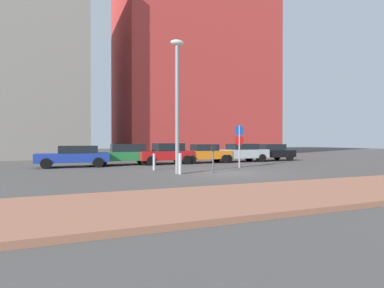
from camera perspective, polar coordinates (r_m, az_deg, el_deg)
The scene contains 15 objects.
ground_plane at distance 16.45m, azimuth 6.52°, elevation -5.30°, with size 120.00×120.00×0.00m, color #4C4947.
sidewalk_brick at distance 11.01m, azimuth 24.32°, elevation -7.83°, with size 40.00×4.13×0.14m, color #9E664C.
parked_car_blue at distance 21.30m, azimuth -20.87°, elevation -2.02°, with size 4.46×1.98×1.38m.
parked_car_green at distance 22.26m, azimuth -12.40°, elevation -1.79°, with size 4.29×2.06×1.48m.
parked_car_red at distance 22.67m, azimuth -4.83°, elevation -1.72°, with size 4.00×2.16×1.52m.
parked_car_orange at distance 23.86m, azimuth 2.29°, elevation -1.72°, with size 4.05×2.04×1.43m.
parked_car_silver at distance 25.41m, azimuth 8.85°, elevation -1.53°, with size 4.60×2.02×1.46m.
parked_car_black at distance 27.23m, azimuth 14.06°, elevation -1.46°, with size 4.43×1.92×1.43m.
parking_sign_post at distance 19.56m, azimuth 8.72°, elevation 0.48°, with size 0.60×0.11×2.64m.
parking_meter at distance 16.35m, azimuth 3.91°, elevation -2.08°, with size 0.18×0.14×1.43m.
street_lamp at distance 15.97m, azimuth -2.73°, elevation 9.04°, with size 0.70×0.36×6.83m.
traffic_bollard_near at distance 17.97m, azimuth -7.00°, elevation -3.29°, with size 0.15×0.15×0.95m, color #B7B7BC.
traffic_bollard_mid at distance 15.63m, azimuth -2.20°, elevation -3.65°, with size 0.17×0.17×1.06m, color #B7B7BC.
building_colorful_midrise at distance 45.60m, azimuth -0.28°, elevation 15.06°, with size 19.92×15.48×26.27m, color #BF3833.
building_under_construction at distance 39.33m, azimuth -29.81°, elevation 13.10°, with size 14.29×15.77×20.59m, color gray.
Camera 1 is at (-7.96, -14.30, 1.65)m, focal length 28.96 mm.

